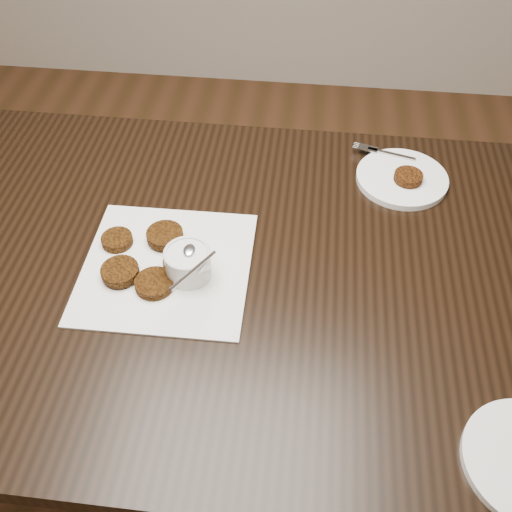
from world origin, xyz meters
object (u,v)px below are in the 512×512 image
Objects in this scene: sauce_ramekin at (186,252)px; plate_with_patty at (402,176)px; napkin at (167,267)px; table at (214,367)px.

sauce_ramekin is 0.53m from plate_with_patty.
sauce_ramekin reaches higher than napkin.
sauce_ramekin reaches higher than table.
sauce_ramekin reaches higher than plate_with_patty.
plate_with_patty is (0.42, 0.33, -0.05)m from sauce_ramekin.
napkin is at bearing -145.83° from plate_with_patty.
napkin is 0.56m from plate_with_patty.
sauce_ramekin is 0.60× the size of plate_with_patty.
table is 0.44m from sauce_ramekin.
plate_with_patty is at bearing 34.17° from napkin.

